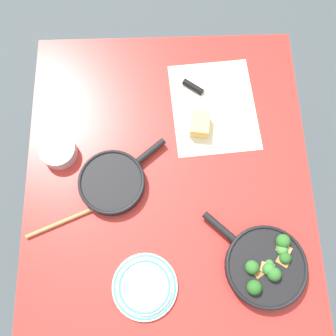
{
  "coord_description": "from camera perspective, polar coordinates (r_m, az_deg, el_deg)",
  "views": [
    {
      "loc": [
        -0.4,
        0.01,
        2.04
      ],
      "look_at": [
        0.0,
        0.0,
        0.78
      ],
      "focal_mm": 40.0,
      "sensor_mm": 36.0,
      "label": 1
    }
  ],
  "objects": [
    {
      "name": "ground_plane",
      "position": [
        2.08,
        0.0,
        -6.64
      ],
      "size": [
        14.0,
        14.0,
        0.0
      ],
      "primitive_type": "plane",
      "color": "#424C51"
    },
    {
      "name": "dining_table_red",
      "position": [
        1.42,
        0.0,
        -1.27
      ],
      "size": [
        1.13,
        1.01,
        0.76
      ],
      "color": "#B72D28",
      "rests_on": "ground_plane"
    },
    {
      "name": "skillet_broccoli",
      "position": [
        1.29,
        14.7,
        -14.15
      ],
      "size": [
        0.32,
        0.33,
        0.08
      ],
      "rotation": [
        0.0,
        0.0,
        0.82
      ],
      "color": "black",
      "rests_on": "dining_table_red"
    },
    {
      "name": "skillet_eggs",
      "position": [
        1.32,
        -8.4,
        -2.12
      ],
      "size": [
        0.28,
        0.31,
        0.04
      ],
      "rotation": [
        0.0,
        0.0,
        5.4
      ],
      "color": "black",
      "rests_on": "dining_table_red"
    },
    {
      "name": "wooden_spoon",
      "position": [
        1.32,
        -12.04,
        -6.4
      ],
      "size": [
        0.16,
        0.34,
        0.02
      ],
      "rotation": [
        0.0,
        0.0,
        5.1
      ],
      "color": "#A87A4C",
      "rests_on": "dining_table_red"
    },
    {
      "name": "parchment_sheet",
      "position": [
        1.44,
        6.96,
        9.29
      ],
      "size": [
        0.41,
        0.34,
        0.0
      ],
      "color": "beige",
      "rests_on": "dining_table_red"
    },
    {
      "name": "grater_knife",
      "position": [
        1.46,
        5.55,
        11.16
      ],
      "size": [
        0.18,
        0.23,
        0.02
      ],
      "rotation": [
        0.0,
        0.0,
        4.08
      ],
      "color": "silver",
      "rests_on": "dining_table_red"
    },
    {
      "name": "cheese_block",
      "position": [
        1.38,
        4.86,
        6.64
      ],
      "size": [
        0.09,
        0.08,
        0.05
      ],
      "color": "#EACC66",
      "rests_on": "dining_table_red"
    },
    {
      "name": "dinner_plate_stack",
      "position": [
        1.26,
        -3.57,
        -17.57
      ],
      "size": [
        0.21,
        0.21,
        0.03
      ],
      "color": "silver",
      "rests_on": "dining_table_red"
    },
    {
      "name": "prep_bowl_steel",
      "position": [
        1.39,
        -16.34,
        2.49
      ],
      "size": [
        0.13,
        0.13,
        0.05
      ],
      "color": "#B7B7BC",
      "rests_on": "dining_table_red"
    }
  ]
}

